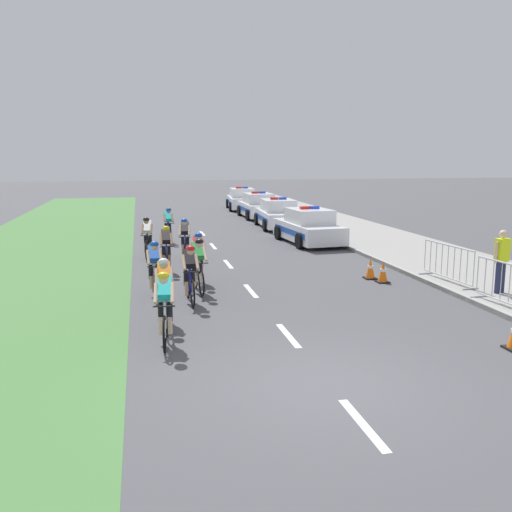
% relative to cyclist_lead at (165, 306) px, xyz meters
% --- Properties ---
extents(ground_plane, '(160.00, 160.00, 0.00)m').
position_rel_cyclist_lead_xyz_m(ground_plane, '(2.52, -2.57, -0.79)').
color(ground_plane, '#4C4C51').
extents(sidewalk_slab, '(4.45, 60.00, 0.12)m').
position_rel_cyclist_lead_xyz_m(sidewalk_slab, '(9.91, 11.43, -0.73)').
color(sidewalk_slab, gray).
rests_on(sidewalk_slab, ground).
extents(kerb_edge, '(0.16, 60.00, 0.13)m').
position_rel_cyclist_lead_xyz_m(kerb_edge, '(7.76, 11.43, -0.72)').
color(kerb_edge, '#9E9E99').
rests_on(kerb_edge, ground).
extents(grass_verge, '(7.00, 60.00, 0.01)m').
position_rel_cyclist_lead_xyz_m(grass_verge, '(-4.23, 11.43, -0.78)').
color(grass_verge, '#4C7F42').
rests_on(grass_verge, ground).
extents(lane_markings_centre, '(0.14, 21.60, 0.01)m').
position_rel_cyclist_lead_xyz_m(lane_markings_centre, '(2.52, 6.04, -0.78)').
color(lane_markings_centre, white).
rests_on(lane_markings_centre, ground).
extents(cyclist_lead, '(0.44, 1.72, 1.56)m').
position_rel_cyclist_lead_xyz_m(cyclist_lead, '(0.00, 0.00, 0.00)').
color(cyclist_lead, black).
rests_on(cyclist_lead, ground).
extents(cyclist_second, '(0.42, 1.72, 1.56)m').
position_rel_cyclist_lead_xyz_m(cyclist_second, '(0.06, 1.46, 0.00)').
color(cyclist_second, black).
rests_on(cyclist_second, ground).
extents(cyclist_third, '(0.42, 1.72, 1.56)m').
position_rel_cyclist_lead_xyz_m(cyclist_third, '(0.76, 3.08, 0.00)').
color(cyclist_third, black).
rests_on(cyclist_third, ground).
extents(cyclist_fourth, '(0.43, 1.72, 1.56)m').
position_rel_cyclist_lead_xyz_m(cyclist_fourth, '(-0.09, 3.97, 0.00)').
color(cyclist_fourth, black).
rests_on(cyclist_fourth, ground).
extents(cyclist_fifth, '(0.44, 1.72, 1.56)m').
position_rel_cyclist_lead_xyz_m(cyclist_fifth, '(1.08, 4.17, 0.00)').
color(cyclist_fifth, black).
rests_on(cyclist_fifth, ground).
extents(cyclist_sixth, '(0.43, 1.72, 1.56)m').
position_rel_cyclist_lead_xyz_m(cyclist_sixth, '(1.22, 5.37, 0.00)').
color(cyclist_sixth, black).
rests_on(cyclist_sixth, ground).
extents(cyclist_seventh, '(0.42, 1.72, 1.56)m').
position_rel_cyclist_lead_xyz_m(cyclist_seventh, '(0.38, 7.17, 0.00)').
color(cyclist_seventh, black).
rests_on(cyclist_seventh, ground).
extents(cyclist_eighth, '(0.46, 1.72, 1.56)m').
position_rel_cyclist_lead_xyz_m(cyclist_eighth, '(1.14, 9.18, 0.00)').
color(cyclist_eighth, black).
rests_on(cyclist_eighth, ground).
extents(cyclist_ninth, '(0.45, 1.72, 1.56)m').
position_rel_cyclist_lead_xyz_m(cyclist_ninth, '(-0.17, 9.83, 0.00)').
color(cyclist_ninth, black).
rests_on(cyclist_ninth, ground).
extents(cyclist_tenth, '(0.44, 1.72, 1.56)m').
position_rel_cyclist_lead_xyz_m(cyclist_tenth, '(0.77, 13.44, 0.00)').
color(cyclist_tenth, black).
rests_on(cyclist_tenth, ground).
extents(police_car_nearest, '(2.25, 4.52, 1.59)m').
position_rel_cyclist_lead_xyz_m(police_car_nearest, '(6.63, 12.05, -0.11)').
color(police_car_nearest, white).
rests_on(police_car_nearest, ground).
extents(police_car_second, '(2.16, 4.48, 1.59)m').
position_rel_cyclist_lead_xyz_m(police_car_second, '(6.63, 17.45, -0.11)').
color(police_car_second, white).
rests_on(police_car_second, ground).
extents(police_car_third, '(2.03, 4.42, 1.59)m').
position_rel_cyclist_lead_xyz_m(police_car_third, '(6.63, 22.41, -0.11)').
color(police_car_third, white).
rests_on(police_car_third, ground).
extents(police_car_furthest, '(2.26, 4.53, 1.59)m').
position_rel_cyclist_lead_xyz_m(police_car_furthest, '(6.63, 27.88, -0.11)').
color(police_car_furthest, white).
rests_on(police_car_furthest, ground).
extents(crowd_barrier_front, '(0.67, 2.32, 1.07)m').
position_rel_cyclist_lead_xyz_m(crowd_barrier_front, '(8.08, 0.64, -0.14)').
color(crowd_barrier_front, '#B7BABF').
rests_on(crowd_barrier_front, sidewalk_slab).
extents(crowd_barrier_middle, '(0.67, 2.32, 1.07)m').
position_rel_cyclist_lead_xyz_m(crowd_barrier_middle, '(8.19, 3.56, -0.14)').
color(crowd_barrier_middle, '#B7BABF').
rests_on(crowd_barrier_middle, sidewalk_slab).
extents(traffic_cone_near, '(0.36, 0.36, 0.64)m').
position_rel_cyclist_lead_xyz_m(traffic_cone_near, '(6.54, 4.28, -0.48)').
color(traffic_cone_near, black).
rests_on(traffic_cone_near, ground).
extents(traffic_cone_far, '(0.36, 0.36, 0.64)m').
position_rel_cyclist_lead_xyz_m(traffic_cone_far, '(6.39, 4.84, -0.48)').
color(traffic_cone_far, black).
rests_on(traffic_cone_far, ground).
extents(spectator_closest, '(0.52, 0.30, 1.68)m').
position_rel_cyclist_lead_xyz_m(spectator_closest, '(8.80, 2.01, 0.30)').
color(spectator_closest, '#23284C').
rests_on(spectator_closest, sidewalk_slab).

